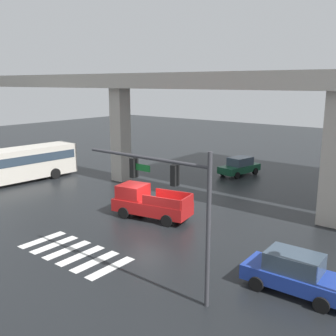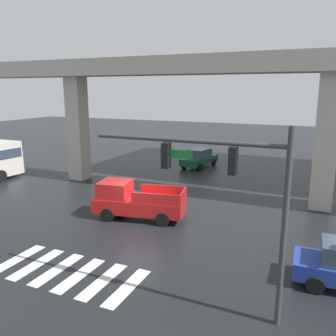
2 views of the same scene
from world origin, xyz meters
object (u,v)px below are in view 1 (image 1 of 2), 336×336
Objects in this scene: pickup_truck at (148,203)px; sedan_dark_green at (240,166)px; city_bus at (16,163)px; sedan_blue at (295,273)px; traffic_signal_mast at (173,192)px.

pickup_truck is 14.44m from sedan_dark_green.
sedan_blue is at bearing -6.39° from city_bus.
city_bus is at bearing -178.96° from pickup_truck.
sedan_dark_green is 0.70× the size of traffic_signal_mast.
pickup_truck is 1.18× the size of sedan_dark_green.
sedan_dark_green is (14.00, 14.67, -0.87)m from city_bus.
city_bus is at bearing 164.50° from traffic_signal_mast.
city_bus is 1.69× the size of traffic_signal_mast.
sedan_dark_green is at bearing 124.33° from sedan_blue.
pickup_truck is 1.23× the size of sedan_blue.
city_bus reaches higher than sedan_dark_green.
traffic_signal_mast is at bearing -68.97° from sedan_dark_green.
pickup_truck is at bearing -85.82° from sedan_dark_green.
city_bus reaches higher than pickup_truck.
city_bus is 2.52× the size of sedan_blue.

